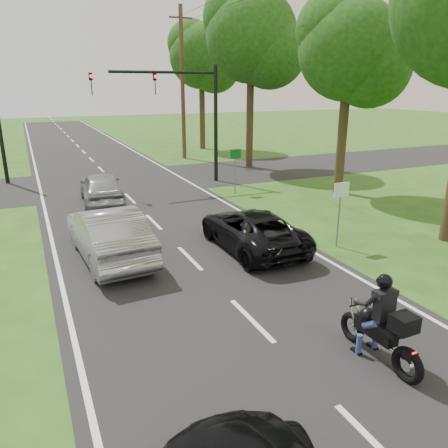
{
  "coord_description": "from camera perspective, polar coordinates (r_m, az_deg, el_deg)",
  "views": [
    {
      "loc": [
        -4.12,
        -7.6,
        5.02
      ],
      "look_at": [
        0.69,
        3.0,
        1.3
      ],
      "focal_mm": 35.0,
      "sensor_mm": 36.0,
      "label": 1
    }
  ],
  "objects": [
    {
      "name": "silver_suv",
      "position": [
        19.85,
        -15.72,
        4.56
      ],
      "size": [
        1.93,
        4.25,
        1.41
      ],
      "primitive_type": "imported",
      "rotation": [
        0.0,
        0.0,
        3.08
      ],
      "color": "#9FA2A7",
      "rests_on": "road"
    },
    {
      "name": "cross_road",
      "position": [
        24.47,
        -14.25,
        5.36
      ],
      "size": [
        60.0,
        7.0,
        0.01
      ],
      "primitive_type": "cube",
      "color": "black",
      "rests_on": "ground"
    },
    {
      "name": "sign_white",
      "position": [
        14.19,
        14.98,
        3.17
      ],
      "size": [
        0.55,
        0.07,
        2.12
      ],
      "color": "slate",
      "rests_on": "ground"
    },
    {
      "name": "motorcycle_rider",
      "position": [
        8.84,
        20.02,
        -12.69
      ],
      "size": [
        0.59,
        2.08,
        1.79
      ],
      "rotation": [
        0.0,
        0.0,
        0.02
      ],
      "color": "black",
      "rests_on": "ground"
    },
    {
      "name": "tree_row_c",
      "position": [
        21.51,
        16.88,
        20.26
      ],
      "size": [
        4.8,
        4.65,
        8.76
      ],
      "color": "#332316",
      "rests_on": "ground"
    },
    {
      "name": "dark_suv",
      "position": [
        13.87,
        3.64,
        -0.71
      ],
      "size": [
        2.09,
        4.53,
        1.26
      ],
      "primitive_type": "imported",
      "rotation": [
        0.0,
        0.0,
        3.14
      ],
      "color": "black",
      "rests_on": "road"
    },
    {
      "name": "ground",
      "position": [
        10.0,
        3.62,
        -12.46
      ],
      "size": [
        140.0,
        140.0,
        0.0
      ],
      "primitive_type": "plane",
      "color": "#2A4D15",
      "rests_on": "ground"
    },
    {
      "name": "tree_row_e",
      "position": [
        36.08,
        -2.39,
        20.6
      ],
      "size": [
        5.28,
        5.12,
        9.61
      ],
      "color": "#332316",
      "rests_on": "ground"
    },
    {
      "name": "tree_row_d",
      "position": [
        27.82,
        4.42,
        22.66
      ],
      "size": [
        5.76,
        5.58,
        10.45
      ],
      "color": "#332316",
      "rests_on": "ground"
    },
    {
      "name": "traffic_signal",
      "position": [
        22.86,
        -5.54,
        15.44
      ],
      "size": [
        6.38,
        0.44,
        6.0
      ],
      "color": "black",
      "rests_on": "ground"
    },
    {
      "name": "utility_pole_far",
      "position": [
        31.34,
        -5.44,
        17.78
      ],
      "size": [
        1.6,
        0.28,
        10.0
      ],
      "color": "brown",
      "rests_on": "ground"
    },
    {
      "name": "sign_green",
      "position": [
        20.93,
        1.49,
        8.32
      ],
      "size": [
        0.55,
        0.07,
        2.12
      ],
      "color": "slate",
      "rests_on": "ground"
    },
    {
      "name": "silver_sedan",
      "position": [
        13.43,
        -14.85,
        -1.21
      ],
      "size": [
        1.97,
        4.87,
        1.57
      ],
      "primitive_type": "imported",
      "rotation": [
        0.0,
        0.0,
        3.21
      ],
      "color": "#A0A0A4",
      "rests_on": "road"
    },
    {
      "name": "road",
      "position": [
        18.76,
        -10.81,
        1.91
      ],
      "size": [
        8.0,
        100.0,
        0.01
      ],
      "primitive_type": "cube",
      "color": "black",
      "rests_on": "ground"
    }
  ]
}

